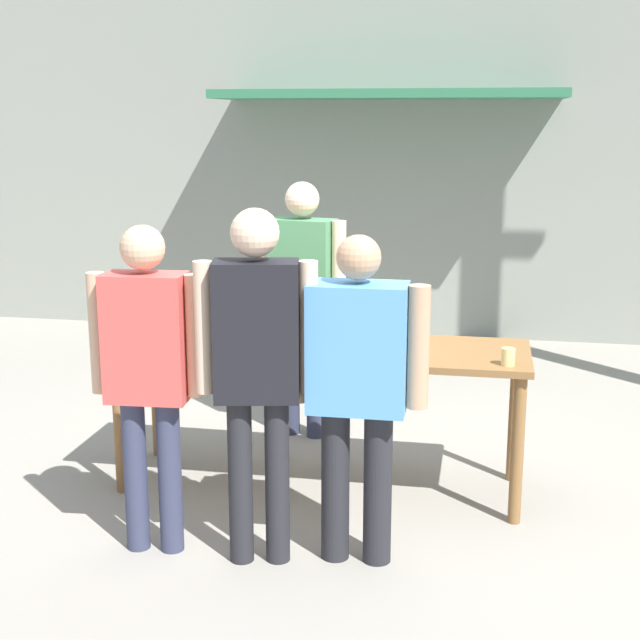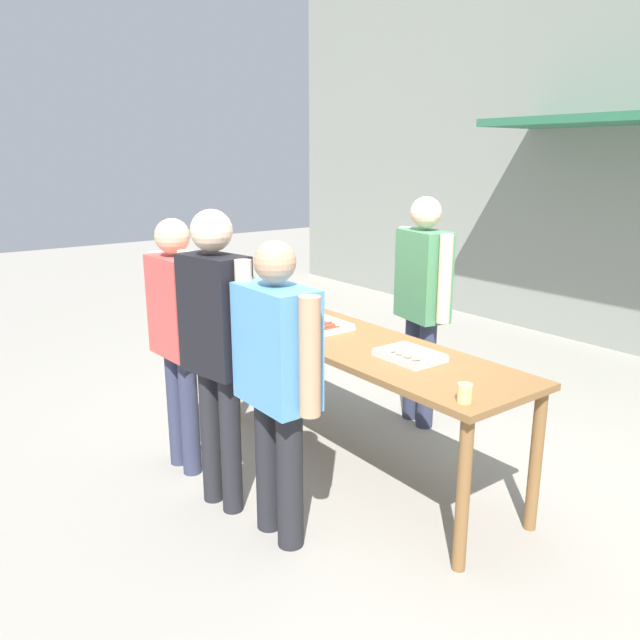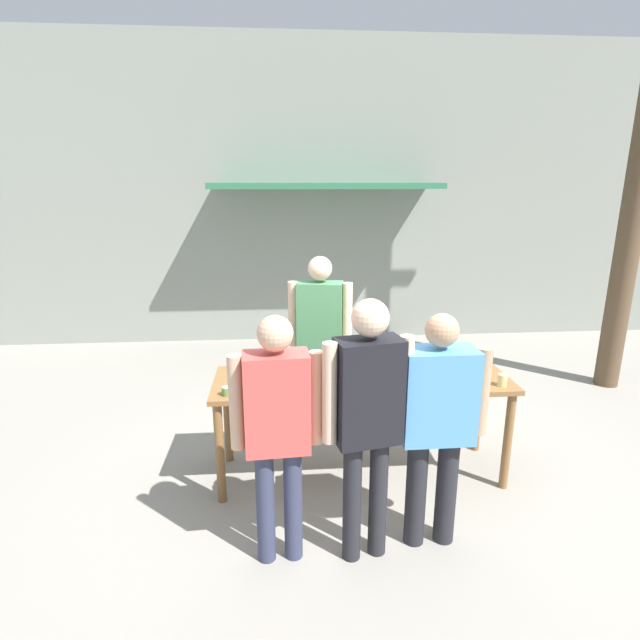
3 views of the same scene
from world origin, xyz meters
name	(u,v)px [view 1 (image 1 of 3)]	position (x,y,z in m)	size (l,w,h in m)	color
ground_plane	(320,485)	(0.00, 0.00, 0.00)	(24.00, 24.00, 0.00)	gray
building_facade_back	(394,111)	(0.00, 3.98, 2.26)	(12.00, 1.11, 4.50)	gray
serving_table	(320,362)	(0.00, 0.00, 0.78)	(2.44, 0.74, 0.89)	brown
food_tray_sausages	(244,338)	(-0.47, 0.02, 0.90)	(0.45, 0.29, 0.04)	silver
food_tray_buns	(395,344)	(0.44, 0.02, 0.91)	(0.37, 0.28, 0.06)	silver
condiment_jar_mustard	(129,341)	(-1.09, -0.26, 0.92)	(0.06, 0.06, 0.07)	#567A38
condiment_jar_ketchup	(143,342)	(-1.00, -0.25, 0.92)	(0.06, 0.06, 0.07)	#B22319
beer_cup	(508,357)	(1.08, -0.25, 0.94)	(0.08, 0.08, 0.10)	#DBC67A
person_server_behind_table	(303,287)	(-0.28, 0.85, 1.06)	(0.61, 0.32, 1.78)	#333851
person_customer_holding_hotdog	(148,361)	(-0.70, -0.96, 1.01)	(0.58, 0.25, 1.70)	#333851
person_customer_with_cup	(358,375)	(0.35, -0.88, 0.98)	(0.69, 0.26, 1.66)	#232328
person_customer_waiting_in_line	(257,356)	(-0.13, -0.98, 1.08)	(0.58, 0.30, 1.79)	#232328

